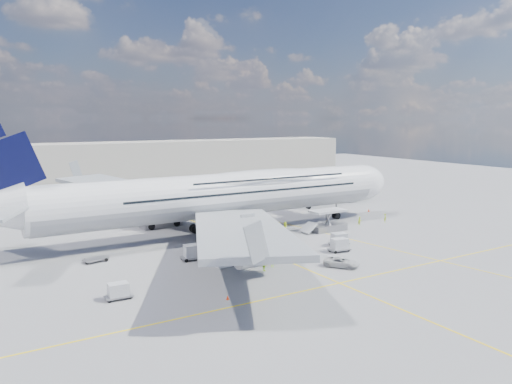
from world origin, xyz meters
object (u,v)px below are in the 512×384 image
crew_nose (385,218)px  cone_wing_left_outer (134,215)px  cone_nose (369,210)px  crew_van (285,226)px  airliner (224,194)px  cargo_loader (327,224)px  dolly_back (96,259)px  crew_wing (264,265)px  service_van (341,262)px  cone_wing_right_inner (187,254)px  dolly_row_b (212,247)px  dolly_nose_far (339,239)px  jet_bridge (321,177)px  dolly_row_c (193,252)px  cone_wing_left_inner (151,216)px  dolly_row_a (118,291)px  dolly_nose_near (339,245)px  crew_tug (273,261)px  crew_loader (360,221)px  catering_truck_outer (88,210)px  cone_wing_right_outer (228,298)px  catering_truck_inner (160,215)px  baggage_tug (226,261)px

crew_nose → cone_wing_left_outer: crew_nose is taller
cone_wing_left_outer → cone_nose: bearing=-25.6°
crew_van → cone_wing_left_outer: crew_van is taller
airliner → cargo_loader: airliner is taller
dolly_back → crew_wing: (17.55, -15.66, 0.43)m
service_van → cone_wing_right_inner: size_ratio=8.84×
dolly_row_b → dolly_nose_far: dolly_row_b is taller
jet_bridge → cargo_loader: size_ratio=2.20×
dolly_row_c → cone_wing_left_inner: bearing=88.2°
jet_bridge → dolly_row_a: size_ratio=6.43×
dolly_nose_near → cone_wing_left_inner: dolly_nose_near is taller
crew_nose → crew_tug: size_ratio=1.04×
crew_loader → crew_nose: bearing=8.5°
crew_nose → cone_wing_left_inner: (-36.43, 27.70, -0.58)m
catering_truck_outer → cone_wing_right_outer: bearing=-60.4°
dolly_back → catering_truck_inner: (15.60, 16.61, 1.78)m
cone_wing_left_inner → cone_wing_right_outer: 48.94m
dolly_row_b → crew_wing: size_ratio=2.05×
dolly_nose_far → jet_bridge: bearing=67.8°
dolly_nose_near → service_van: (-4.89, -6.06, -0.42)m
crew_van → cone_wing_right_inner: size_ratio=3.01×
dolly_nose_near → crew_loader: size_ratio=2.14×
dolly_nose_far → crew_tug: dolly_nose_far is taller
crew_nose → cone_wing_right_outer: crew_nose is taller
dolly_row_a → dolly_nose_near: size_ratio=0.88×
dolly_row_b → cone_wing_right_outer: dolly_row_b is taller
cargo_loader → dolly_nose_near: 14.05m
dolly_row_a → dolly_back: dolly_row_a is taller
jet_bridge → cone_wing_right_outer: (-43.83, -38.86, -6.62)m
dolly_row_a → baggage_tug: bearing=18.5°
dolly_back → cone_nose: 59.26m
dolly_row_c → crew_van: size_ratio=2.27×
crew_loader → cone_wing_right_inner: bearing=-160.0°
dolly_nose_far → crew_wing: size_ratio=2.08×
dolly_back → cone_nose: (58.71, 8.08, -0.10)m
cone_nose → cone_wing_left_outer: (-44.13, 21.10, -0.00)m
jet_bridge → dolly_nose_far: jet_bridge is taller
dolly_row_b → catering_truck_outer: catering_truck_outer is taller
dolly_nose_far → crew_van: 12.91m
cone_wing_right_inner → crew_nose: bearing=3.0°
crew_van → cone_wing_right_outer: crew_van is taller
dolly_row_a → service_van: (28.66, -3.49, -0.33)m
service_van → crew_wing: 10.41m
dolly_row_a → catering_truck_inner: bearing=64.4°
dolly_back → cone_wing_left_outer: bearing=48.7°
crew_van → cone_nose: 26.12m
cone_wing_right_inner → crew_loader: bearing=4.6°
crew_wing → dolly_nose_far: bearing=-80.1°
catering_truck_inner → cone_wing_left_inner: catering_truck_inner is taller
dolly_nose_near → dolly_nose_far: bearing=57.3°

